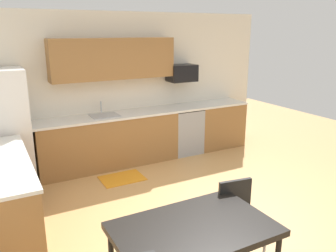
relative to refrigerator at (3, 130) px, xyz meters
The scene contains 15 objects.
ground_plane 3.24m from the refrigerator, 45.52° to the right, with size 12.00×12.00×0.00m, color tan.
wall_back 2.26m from the refrigerator, 11.16° to the left, with size 5.80×0.10×2.70m, color silver.
cabinet_run_back 1.75m from the refrigerator, ahead, with size 2.51×0.60×0.90m, color olive.
cabinet_run_back_right 4.09m from the refrigerator, ahead, with size 1.04×0.60×0.90m, color olive.
cabinet_run_left 1.50m from the refrigerator, 94.83° to the right, with size 0.60×2.00×0.90m, color olive.
countertop_back 2.18m from the refrigerator, ahead, with size 4.80×0.64×0.04m, color silver.
upper_cabinets_back 2.13m from the refrigerator, ahead, with size 2.20×0.34×0.70m, color olive.
refrigerator is the anchor object (origin of this frame).
oven_range 3.27m from the refrigerator, ahead, with size 0.60×0.60×0.91m.
microwave 3.31m from the refrigerator, ahead, with size 0.54×0.36×0.32m, color black.
sink_basin 1.63m from the refrigerator, ahead, with size 0.48×0.40×0.14m, color #A5A8AD.
sink_faucet 1.65m from the refrigerator, ahead, with size 0.02×0.02×0.24m, color #B2B5BA.
dining_table 3.58m from the refrigerator, 68.61° to the right, with size 1.40×0.90×0.72m.
chair_near_table 3.71m from the refrigerator, 56.45° to the right, with size 0.46×0.46×0.85m.
floor_mat 1.98m from the refrigerator, 18.90° to the right, with size 0.70×0.50×0.01m, color orange.
Camera 1 is at (-2.35, -3.35, 2.39)m, focal length 36.85 mm.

